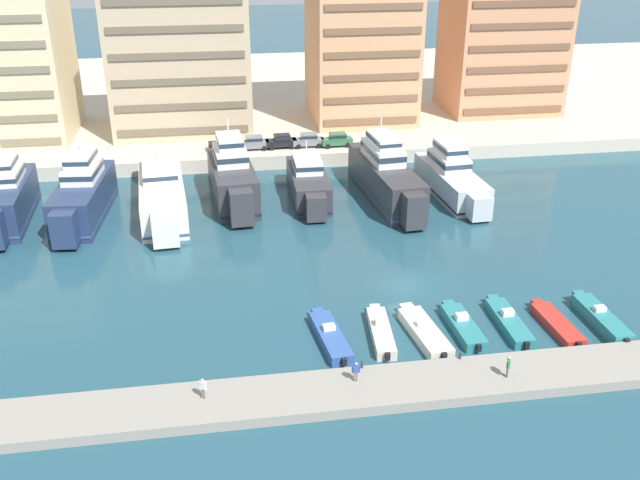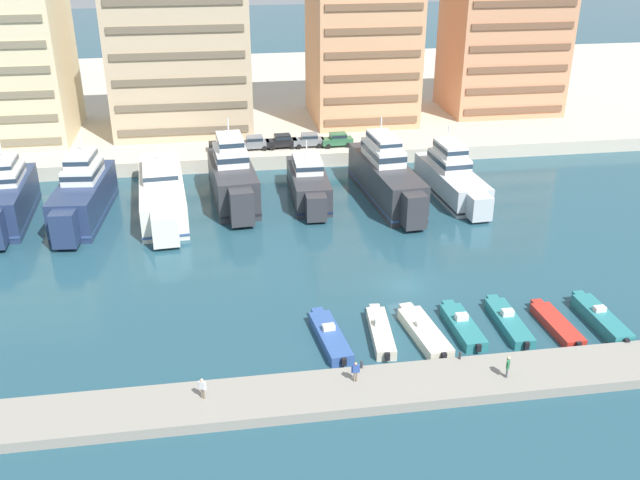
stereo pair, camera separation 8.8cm
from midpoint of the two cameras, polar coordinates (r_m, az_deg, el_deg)
ground_plane at (r=64.42m, az=6.83°, el=-3.72°), size 400.00×400.00×0.00m
quay_promenade at (r=126.62m, az=-1.28°, el=11.49°), size 180.00×70.00×1.81m
pier_dock at (r=52.47m, az=11.09°, el=-11.02°), size 120.00×4.69×0.77m
yacht_navy_far_left at (r=83.11m, az=-23.85°, el=3.01°), size 5.06×16.17×8.52m
yacht_navy_left at (r=81.12m, az=-18.41°, el=3.44°), size 5.62×17.26×8.83m
yacht_ivory_mid_left at (r=81.19m, az=-12.48°, el=3.74°), size 6.11×21.49×6.74m
yacht_charcoal_center_left at (r=81.89m, az=-6.95°, el=4.92°), size 5.52×16.38×9.31m
yacht_charcoal_center at (r=82.35m, az=-0.88°, el=4.54°), size 4.25×14.89×6.44m
yacht_charcoal_center_right at (r=82.43m, az=5.35°, el=5.09°), size 5.62×19.77×9.05m
yacht_silver_mid_right at (r=84.90m, az=10.54°, el=4.94°), size 5.12×17.14×7.82m
motorboat_blue_far_left at (r=56.16m, az=0.83°, el=-7.71°), size 2.51×7.87×1.31m
motorboat_cream_left at (r=56.94m, az=4.91°, el=-7.31°), size 2.11×7.57×1.44m
motorboat_cream_mid_left at (r=57.34m, az=8.35°, el=-7.26°), size 2.77×7.96×1.24m
motorboat_teal_center_left at (r=58.61m, az=11.35°, el=-6.74°), size 1.95×7.18×1.38m
motorboat_teal_center at (r=60.04m, az=14.87°, el=-6.32°), size 1.79×7.75×1.34m
motorboat_red_center_right at (r=60.89m, az=18.42°, el=-6.40°), size 2.00×7.14×0.83m
motorboat_teal_mid_right at (r=62.50m, az=21.56°, el=-5.87°), size 1.84×7.82×1.49m
car_black_far_left at (r=94.72m, az=-7.59°, el=7.69°), size 4.11×1.95×1.80m
car_grey_left at (r=94.67m, az=-5.28°, el=7.80°), size 4.16×2.05×1.80m
car_black_mid_left at (r=95.06m, az=-3.06°, el=7.94°), size 4.17×2.07×1.80m
car_grey_center_left at (r=95.38m, az=-0.88°, el=8.03°), size 4.13×1.98×1.80m
car_green_center at (r=95.60m, az=1.42°, el=8.07°), size 4.19×2.10×1.80m
apartment_block_far_left at (r=106.35m, az=-23.80°, el=14.17°), size 15.33×17.38×26.88m
apartment_block_left at (r=103.62m, az=-11.11°, el=14.24°), size 19.20×14.68×22.33m
apartment_block_mid_left at (r=107.04m, az=3.40°, el=16.30°), size 14.82×15.40×27.11m
apartment_block_center_left at (r=115.48m, az=14.47°, el=15.37°), size 16.95×13.44×23.65m
pedestrian_near_edge at (r=49.41m, az=-9.35°, el=-11.51°), size 0.55×0.40×1.60m
pedestrian_mid_deck at (r=50.38m, az=2.91°, el=-10.36°), size 0.61×0.22×1.58m
pedestrian_far_side at (r=52.38m, az=14.85°, el=-9.64°), size 0.41×0.61×1.72m
bollard_west at (r=52.05m, az=3.40°, el=-9.88°), size 0.20×0.20×0.61m
bollard_west_mid at (r=53.89m, az=11.18°, el=-9.02°), size 0.20×0.20×0.61m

